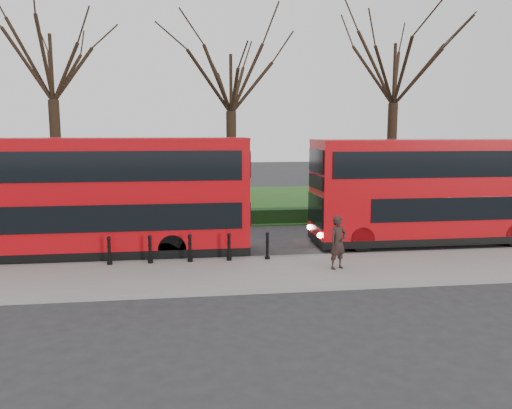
{
  "coord_description": "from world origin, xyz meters",
  "views": [
    {
      "loc": [
        -0.57,
        -19.78,
        5.04
      ],
      "look_at": [
        2.19,
        0.5,
        2.0
      ],
      "focal_mm": 35.0,
      "sensor_mm": 36.0,
      "label": 1
    }
  ],
  "objects": [
    {
      "name": "yellow_line_outer",
      "position": [
        0.0,
        -0.7,
        0.01
      ],
      "size": [
        60.0,
        0.1,
        0.01
      ],
      "primitive_type": "cube",
      "color": "yellow",
      "rests_on": "ground"
    },
    {
      "name": "tree_left",
      "position": [
        -8.0,
        10.0,
        8.92
      ],
      "size": [
        7.85,
        7.85,
        12.27
      ],
      "color": "black",
      "rests_on": "ground"
    },
    {
      "name": "ground",
      "position": [
        0.0,
        0.0,
        0.0
      ],
      "size": [
        120.0,
        120.0,
        0.0
      ],
      "primitive_type": "plane",
      "color": "#28282B",
      "rests_on": "ground"
    },
    {
      "name": "tree_mid",
      "position": [
        2.0,
        10.0,
        8.15
      ],
      "size": [
        7.18,
        7.18,
        11.22
      ],
      "color": "black",
      "rests_on": "ground"
    },
    {
      "name": "bus_lead",
      "position": [
        -4.17,
        0.5,
        2.4
      ],
      "size": [
        11.95,
        2.74,
        4.76
      ],
      "color": "#AE090E",
      "rests_on": "ground"
    },
    {
      "name": "pavement",
      "position": [
        0.0,
        -3.0,
        0.07
      ],
      "size": [
        60.0,
        4.0,
        0.15
      ],
      "primitive_type": "cube",
      "color": "gray",
      "rests_on": "ground"
    },
    {
      "name": "pedestrian",
      "position": [
        4.65,
        -3.03,
        1.1
      ],
      "size": [
        0.82,
        0.71,
        1.91
      ],
      "primitive_type": "imported",
      "rotation": [
        0.0,
        0.0,
        0.44
      ],
      "color": "black",
      "rests_on": "pavement"
    },
    {
      "name": "yellow_line_inner",
      "position": [
        0.0,
        -0.5,
        0.01
      ],
      "size": [
        60.0,
        0.1,
        0.01
      ],
      "primitive_type": "cube",
      "color": "yellow",
      "rests_on": "ground"
    },
    {
      "name": "bollard_row",
      "position": [
        -0.57,
        -1.35,
        0.65
      ],
      "size": [
        6.04,
        0.15,
        1.0
      ],
      "color": "black",
      "rests_on": "pavement"
    },
    {
      "name": "bus_rear",
      "position": [
        10.7,
        1.06,
        2.34
      ],
      "size": [
        11.68,
        2.68,
        4.65
      ],
      "color": "#AE090E",
      "rests_on": "ground"
    },
    {
      "name": "grass_verge",
      "position": [
        0.0,
        15.0,
        0.03
      ],
      "size": [
        60.0,
        18.0,
        0.06
      ],
      "primitive_type": "cube",
      "color": "#27531B",
      "rests_on": "ground"
    },
    {
      "name": "tree_right",
      "position": [
        12.0,
        10.0,
        8.87
      ],
      "size": [
        7.8,
        7.8,
        12.19
      ],
      "color": "black",
      "rests_on": "ground"
    },
    {
      "name": "hedge",
      "position": [
        0.0,
        6.8,
        0.4
      ],
      "size": [
        60.0,
        0.9,
        0.8
      ],
      "primitive_type": "cube",
      "color": "black",
      "rests_on": "ground"
    },
    {
      "name": "kerb",
      "position": [
        0.0,
        -1.0,
        0.07
      ],
      "size": [
        60.0,
        0.25,
        0.16
      ],
      "primitive_type": "cube",
      "color": "slate",
      "rests_on": "ground"
    }
  ]
}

